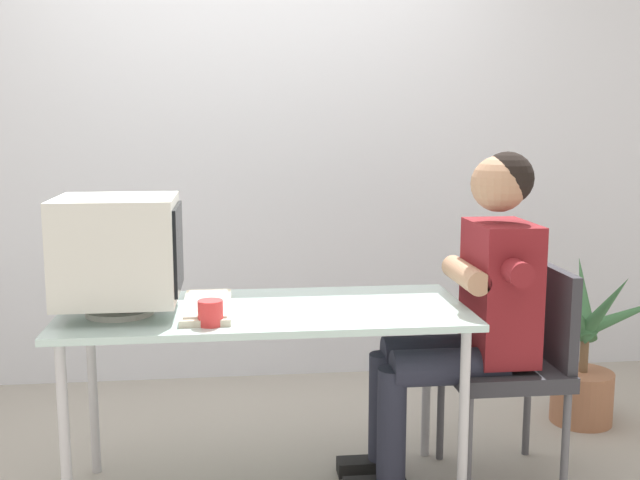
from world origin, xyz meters
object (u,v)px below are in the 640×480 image
Objects in this scene: desk at (266,324)px; potted_plant at (584,358)px; keyboard at (207,306)px; desk_mug at (211,313)px; person_seated at (471,304)px; crt_monitor at (119,250)px; office_chair at (518,357)px.

potted_plant is (1.50, 0.53, -0.36)m from desk.
keyboard is 4.84× the size of desk_mug.
person_seated is at bearing 2.26° from desk.
keyboard is (-0.21, -0.01, 0.08)m from desk.
crt_monitor is 0.37m from keyboard.
keyboard is at bearing 95.24° from desk_mug.
potted_plant reaches higher than desk.
potted_plant is (2.02, 0.56, -0.65)m from crt_monitor.
desk_mug is (-1.70, -0.74, 0.46)m from potted_plant.
desk_mug reaches higher than potted_plant.
person_seated reaches higher than crt_monitor.
desk_mug is (-0.98, -0.24, 0.06)m from person_seated.
desk_mug is (0.32, -0.18, -0.19)m from crt_monitor.
person_seated reaches higher than office_chair.
desk is 0.79m from person_seated.
desk_mug reaches higher than desk.
person_seated is (1.30, 0.06, -0.25)m from crt_monitor.
person_seated is 1.66× the size of potted_plant.
crt_monitor reaches higher than desk_mug.
crt_monitor reaches higher than keyboard.
keyboard is 1.85m from potted_plant.
person_seated is at bearing -180.00° from office_chair.
desk_mug is at bearing -29.51° from crt_monitor.
crt_monitor is 0.33× the size of person_seated.
potted_plant is 1.91m from desk_mug.
keyboard is at bearing -177.76° from person_seated.
desk is at bearing -177.74° from person_seated.
office_chair is (1.50, 0.06, -0.47)m from crt_monitor.
office_chair reaches higher than potted_plant.
office_chair is 1.23m from desk_mug.
crt_monitor is at bearing 150.49° from desk_mug.
desk_mug reaches higher than keyboard.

